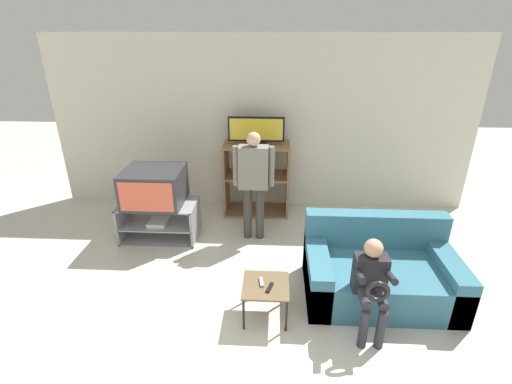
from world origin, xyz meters
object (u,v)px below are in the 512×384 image
(remote_control_white, at_px, (262,282))
(person_standing_adult, at_px, (254,177))
(television_flat, at_px, (256,131))
(tv_stand, at_px, (160,221))
(person_seated_child, at_px, (371,281))
(snack_table, at_px, (266,288))
(television_main, at_px, (154,187))
(remote_control_black, at_px, (270,287))
(media_shelf, at_px, (257,178))
(couch, at_px, (379,272))

(remote_control_white, relative_size, person_standing_adult, 0.10)
(television_flat, bearing_deg, tv_stand, -145.80)
(person_standing_adult, bearing_deg, person_seated_child, -54.77)
(snack_table, bearing_deg, remote_control_white, 145.68)
(television_main, height_order, remote_control_black, television_main)
(television_flat, xyz_separation_m, remote_control_white, (0.18, -2.29, -0.90))
(person_standing_adult, bearing_deg, television_main, -178.07)
(person_seated_child, bearing_deg, person_standing_adult, 125.23)
(tv_stand, distance_m, person_seated_child, 2.93)
(media_shelf, height_order, person_seated_child, media_shelf)
(tv_stand, bearing_deg, couch, -21.05)
(remote_control_black, height_order, remote_control_white, same)
(media_shelf, relative_size, couch, 0.71)
(tv_stand, distance_m, couch, 2.87)
(remote_control_white, height_order, person_standing_adult, person_standing_adult)
(tv_stand, height_order, television_main, television_main)
(snack_table, xyz_separation_m, remote_control_white, (-0.04, 0.03, 0.05))
(media_shelf, distance_m, person_standing_adult, 0.86)
(tv_stand, xyz_separation_m, person_standing_adult, (1.28, 0.07, 0.64))
(tv_stand, relative_size, person_seated_child, 1.08)
(television_flat, bearing_deg, person_seated_child, -64.35)
(person_standing_adult, distance_m, person_seated_child, 2.05)
(tv_stand, distance_m, television_main, 0.50)
(tv_stand, relative_size, television_flat, 1.25)
(television_flat, height_order, remote_control_black, television_flat)
(media_shelf, bearing_deg, person_seated_child, -64.45)
(remote_control_black, distance_m, remote_control_white, 0.11)
(snack_table, xyz_separation_m, person_standing_adult, (-0.21, 1.52, 0.56))
(couch, bearing_deg, remote_control_white, -162.29)
(television_main, bearing_deg, couch, -21.24)
(television_flat, distance_m, couch, 2.57)
(tv_stand, height_order, remote_control_black, tv_stand)
(media_shelf, bearing_deg, remote_control_white, -85.74)
(person_standing_adult, bearing_deg, tv_stand, -177.06)
(media_shelf, relative_size, person_seated_child, 1.17)
(television_flat, relative_size, person_standing_adult, 0.55)
(snack_table, bearing_deg, person_standing_adult, 97.86)
(television_main, bearing_deg, tv_stand, -36.28)
(media_shelf, distance_m, remote_control_black, 2.39)
(remote_control_white, bearing_deg, remote_control_black, -52.88)
(media_shelf, height_order, person_standing_adult, person_standing_adult)
(snack_table, height_order, remote_control_white, remote_control_white)
(snack_table, distance_m, remote_control_black, 0.08)
(snack_table, relative_size, person_standing_adult, 0.30)
(media_shelf, bearing_deg, person_standing_adult, -89.84)
(media_shelf, height_order, remote_control_white, media_shelf)
(person_standing_adult, bearing_deg, television_flat, 90.60)
(television_main, xyz_separation_m, remote_control_white, (1.47, -1.45, -0.36))
(remote_control_white, xyz_separation_m, couch, (1.24, 0.40, -0.12))
(tv_stand, bearing_deg, remote_control_white, -44.67)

